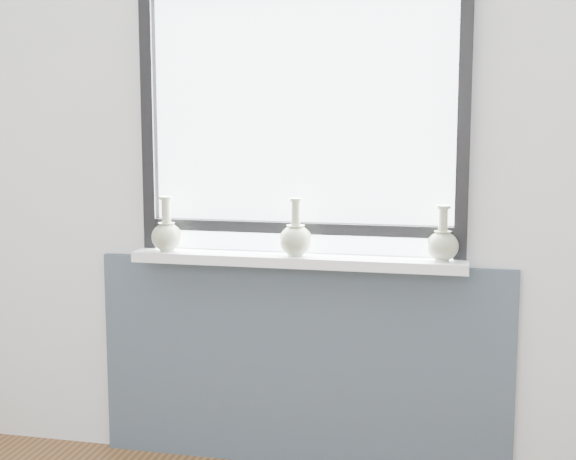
% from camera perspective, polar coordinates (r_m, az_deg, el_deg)
% --- Properties ---
extents(back_wall, '(3.60, 0.02, 2.60)m').
position_cam_1_polar(back_wall, '(3.20, 1.04, 5.61)').
color(back_wall, silver).
rests_on(back_wall, ground).
extents(apron_panel, '(1.70, 0.03, 0.86)m').
position_cam_1_polar(apron_panel, '(3.32, 0.89, -9.58)').
color(apron_panel, '#3C4856').
rests_on(apron_panel, ground).
extents(windowsill, '(1.32, 0.18, 0.04)m').
position_cam_1_polar(windowsill, '(3.15, 0.65, -2.13)').
color(windowsill, white).
rests_on(windowsill, apron_panel).
extents(window, '(1.30, 0.06, 1.05)m').
position_cam_1_polar(window, '(3.16, 0.91, 8.14)').
color(window, black).
rests_on(window, windowsill).
extents(vase_a, '(0.12, 0.12, 0.22)m').
position_cam_1_polar(vase_a, '(3.26, -8.62, -0.29)').
color(vase_a, '#A6B08F').
rests_on(vase_a, windowsill).
extents(vase_b, '(0.13, 0.13, 0.23)m').
position_cam_1_polar(vase_b, '(3.11, 0.55, -0.57)').
color(vase_b, '#A6B08F').
rests_on(vase_b, windowsill).
extents(vase_c, '(0.12, 0.12, 0.21)m').
position_cam_1_polar(vase_c, '(3.06, 10.93, -0.93)').
color(vase_c, '#A6B08F').
rests_on(vase_c, windowsill).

